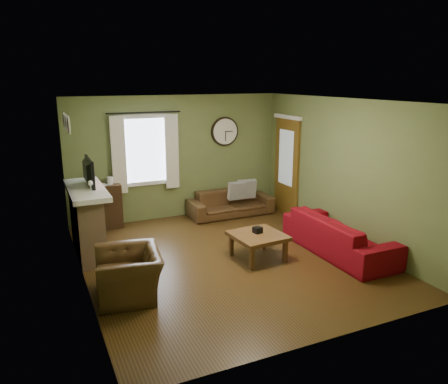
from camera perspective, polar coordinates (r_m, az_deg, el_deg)
name	(u,v)px	position (r m, az deg, el deg)	size (l,w,h in m)	color
floor	(228,259)	(7.40, 0.58, -8.69)	(4.60, 5.20, 0.00)	#3F2911
ceiling	(229,101)	(6.80, 0.64, 11.85)	(4.60, 5.20, 0.00)	white
wall_left	(79,199)	(6.40, -18.42, -0.91)	(0.00, 5.20, 2.60)	#61713D
wall_right	(343,171)	(8.21, 15.34, 2.65)	(0.00, 5.20, 2.60)	#61713D
wall_back	(177,157)	(9.36, -6.14, 4.53)	(4.60, 0.00, 2.60)	#61713D
wall_front	(330,235)	(4.86, 13.72, -5.45)	(4.60, 0.00, 2.60)	#61713D
fireplace	(87,224)	(7.73, -17.46, -4.01)	(0.40, 1.40, 1.10)	tan
firebox	(100,236)	(7.83, -15.94, -5.59)	(0.04, 0.60, 0.55)	black
mantel	(86,190)	(7.57, -17.58, 0.25)	(0.58, 1.60, 0.08)	white
tv	(85,175)	(7.67, -17.70, 2.07)	(0.60, 0.08, 0.35)	black
tv_screen	(90,172)	(7.67, -17.14, 2.54)	(0.02, 0.62, 0.36)	#994C3F
medallion_left	(69,125)	(7.02, -19.63, 8.23)	(0.28, 0.28, 0.03)	white
medallion_mid	(66,123)	(7.37, -19.88, 8.47)	(0.28, 0.28, 0.03)	white
medallion_right	(64,121)	(7.71, -20.11, 8.69)	(0.28, 0.28, 0.03)	white
window_pane	(145,150)	(9.12, -10.33, 5.38)	(1.00, 0.02, 1.30)	silver
curtain_rod	(144,113)	(8.93, -10.40, 10.17)	(0.03, 0.03, 1.50)	black
curtain_left	(119,155)	(8.91, -13.59, 4.67)	(0.28, 0.04, 1.55)	silver
curtain_right	(172,152)	(9.18, -6.82, 5.26)	(0.28, 0.04, 1.55)	silver
wall_clock	(225,131)	(9.64, 0.14, 7.91)	(0.64, 0.06, 0.64)	white
door	(287,166)	(9.70, 8.18, 3.32)	(0.05, 0.90, 2.10)	brown
bookshelf	(102,207)	(9.02, -15.62, -1.91)	(0.75, 0.32, 0.89)	black
book	(99,183)	(8.84, -15.96, 1.18)	(0.16, 0.21, 0.02)	brown
sofa_brown	(231,203)	(9.61, 0.87, -1.43)	(1.86, 0.73, 0.54)	#442D18
pillow_left	(237,191)	(9.53, 1.69, 0.16)	(0.39, 0.12, 0.39)	gray
pillow_right	(247,189)	(9.68, 2.96, 0.39)	(0.42, 0.12, 0.42)	gray
sofa_red	(339,235)	(7.79, 14.76, -5.42)	(2.22, 0.87, 0.65)	maroon
armchair	(129,274)	(6.25, -12.33, -10.42)	(0.99, 0.86, 0.64)	#442D18
coffee_table	(258,246)	(7.35, 4.43, -7.08)	(0.81, 0.81, 0.43)	brown
tissue_box	(257,235)	(7.34, 4.39, -5.58)	(0.13, 0.13, 0.10)	black
wine_glass_a	(91,188)	(7.06, -17.00, 0.51)	(0.07, 0.07, 0.21)	white
wine_glass_b	(91,188)	(7.07, -17.01, 0.55)	(0.08, 0.08, 0.22)	white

